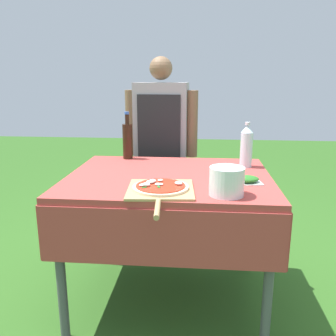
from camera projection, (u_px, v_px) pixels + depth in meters
The scene contains 8 objects.
ground_plane at pixel (169, 298), 2.22m from camera, with size 12.00×12.00×0.00m, color #2D5B1E.
prep_table at pixel (169, 191), 2.05m from camera, with size 1.16×0.94×0.80m.
person_cook at pixel (161, 139), 2.75m from camera, with size 0.56×0.21×1.49m.
pizza_on_peel at pixel (160, 189), 1.73m from camera, with size 0.34×0.54×0.05m.
oil_bottle at pixel (128, 140), 2.41m from camera, with size 0.07×0.07×0.32m.
water_bottle at pixel (246, 146), 2.18m from camera, with size 0.07×0.07×0.28m.
herb_container at pixel (246, 180), 1.87m from camera, with size 0.17×0.14×0.04m.
mixing_tub at pixel (227, 181), 1.66m from camera, with size 0.16×0.16×0.13m, color silver.
Camera 1 is at (0.17, -1.95, 1.34)m, focal length 38.00 mm.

